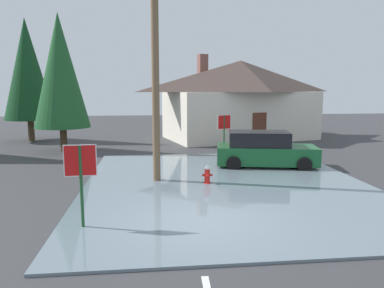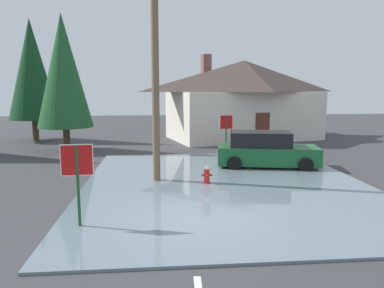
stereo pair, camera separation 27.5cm
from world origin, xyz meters
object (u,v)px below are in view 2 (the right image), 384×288
at_px(fire_hydrant, 207,175).
at_px(house, 244,98).
at_px(parked_car, 266,150).
at_px(stop_sign_far, 226,127).
at_px(utility_pole, 155,69).
at_px(stop_sign_near, 77,169).
at_px(pine_tree_short_left, 63,71).
at_px(pine_tree_tall_left, 32,70).

bearing_deg(fire_hydrant, house, 71.33).
distance_m(house, parked_car, 10.01).
height_order(stop_sign_far, parked_car, stop_sign_far).
relative_size(utility_pole, parked_car, 1.74).
height_order(utility_pole, parked_car, utility_pole).
distance_m(stop_sign_near, fire_hydrant, 5.63).
xyz_separation_m(stop_sign_far, pine_tree_short_left, (-8.79, 2.08, 2.95)).
relative_size(utility_pole, house, 0.69).
height_order(fire_hydrant, pine_tree_short_left, pine_tree_short_left).
bearing_deg(pine_tree_short_left, pine_tree_tall_left, 124.22).
bearing_deg(pine_tree_tall_left, stop_sign_near, -69.46).
xyz_separation_m(fire_hydrant, pine_tree_tall_left, (-10.10, 12.83, 4.39)).
distance_m(stop_sign_far, pine_tree_tall_left, 14.08).
height_order(utility_pole, pine_tree_short_left, utility_pole).
height_order(stop_sign_far, pine_tree_tall_left, pine_tree_tall_left).
distance_m(utility_pole, house, 13.45).
bearing_deg(pine_tree_tall_left, utility_pole, -55.88).
bearing_deg(stop_sign_near, parked_car, 44.91).
xyz_separation_m(stop_sign_far, house, (2.41, 6.44, 1.30)).
relative_size(utility_pole, pine_tree_tall_left, 1.01).
height_order(utility_pole, house, utility_pole).
bearing_deg(pine_tree_short_left, stop_sign_near, -75.51).
bearing_deg(fire_hydrant, stop_sign_near, -133.68).
bearing_deg(house, pine_tree_tall_left, 178.91).
relative_size(stop_sign_near, pine_tree_tall_left, 0.27).
xyz_separation_m(utility_pole, parked_car, (4.88, 2.19, -3.48)).
xyz_separation_m(house, pine_tree_tall_left, (-14.34, 0.27, 1.94)).
height_order(stop_sign_near, utility_pole, utility_pole).
relative_size(house, pine_tree_short_left, 1.54).
distance_m(stop_sign_near, parked_car, 9.69).
bearing_deg(stop_sign_near, pine_tree_short_left, 104.49).
height_order(fire_hydrant, utility_pole, utility_pole).
bearing_deg(stop_sign_far, fire_hydrant, -106.73).
relative_size(parked_car, pine_tree_tall_left, 0.58).
relative_size(stop_sign_near, stop_sign_far, 1.02).
height_order(stop_sign_far, house, house).
height_order(utility_pole, pine_tree_tall_left, utility_pole).
bearing_deg(parked_car, pine_tree_short_left, 151.77).
height_order(stop_sign_near, fire_hydrant, stop_sign_near).
distance_m(stop_sign_near, pine_tree_short_left, 12.91).
height_order(house, pine_tree_short_left, pine_tree_short_left).
relative_size(stop_sign_near, fire_hydrant, 2.83).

